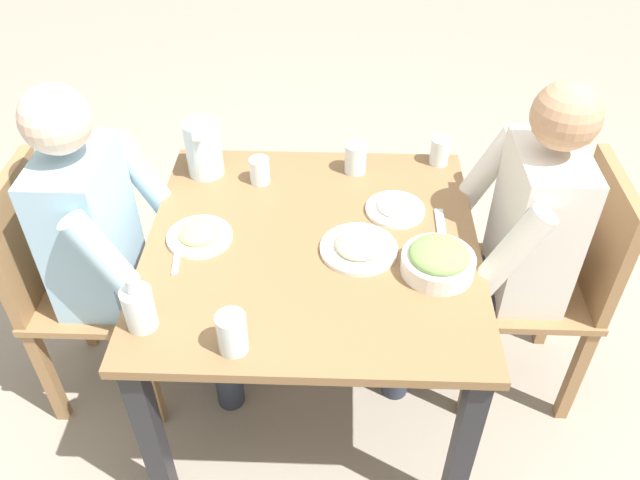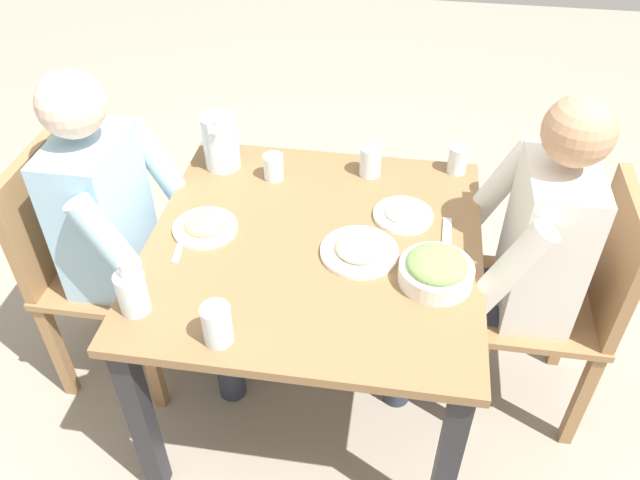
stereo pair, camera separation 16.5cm
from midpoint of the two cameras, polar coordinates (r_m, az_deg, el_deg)
ground_plane at (r=2.42m, az=1.58°, el=-13.03°), size 8.00×8.00×0.00m
dining_table at (r=1.97m, az=1.89°, el=-2.57°), size 0.98×0.98×0.71m
chair_near at (r=2.19m, az=23.09°, el=-4.71°), size 0.40×0.40×0.89m
chair_far at (r=2.26m, az=-18.30°, el=-1.70°), size 0.40×0.40×0.89m
diner_near at (r=2.04m, az=18.65°, el=-1.34°), size 0.48×0.53×1.19m
diner_far at (r=2.08m, az=-14.04°, el=0.69°), size 0.48×0.53×1.19m
water_pitcher at (r=2.19m, az=-6.63°, el=8.62°), size 0.16×0.12×0.19m
salad_bowl at (r=1.80m, az=12.87°, el=-2.67°), size 0.21×0.21×0.09m
plate_yoghurt at (r=2.01m, az=9.73°, el=2.30°), size 0.19×0.19×0.05m
plate_fries at (r=1.95m, az=-7.80°, el=1.18°), size 0.19×0.19×0.04m
plate_beans at (r=1.86m, az=6.04°, el=-0.94°), size 0.23×0.23×0.05m
water_glass_center at (r=2.14m, az=-1.94°, el=6.41°), size 0.07×0.07×0.09m
water_glass_far_left at (r=2.24m, az=14.19°, el=6.85°), size 0.06×0.06×0.09m
water_glass_near_left at (r=2.17m, az=6.68°, el=6.89°), size 0.07×0.07×0.10m
water_glass_near_right at (r=1.60m, az=-6.19°, el=-7.57°), size 0.08×0.08×0.11m
oil_carafe at (r=1.71m, az=-13.63°, el=-4.76°), size 0.08×0.08×0.16m
fork_near at (r=1.97m, az=13.53°, el=0.23°), size 0.17×0.03×0.01m
knife_near at (r=1.92m, az=-9.78°, el=-0.25°), size 0.19×0.04×0.01m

